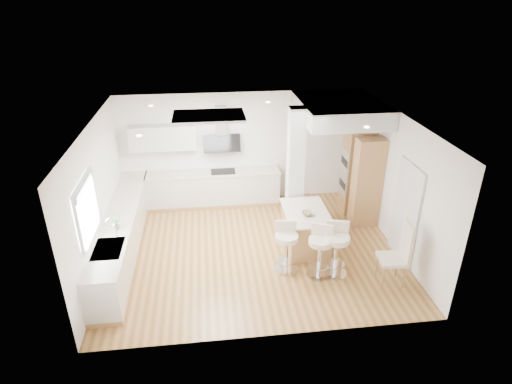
{
  "coord_description": "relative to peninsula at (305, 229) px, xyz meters",
  "views": [
    {
      "loc": [
        -0.88,
        -7.61,
        5.09
      ],
      "look_at": [
        0.11,
        0.4,
        1.17
      ],
      "focal_mm": 30.0,
      "sensor_mm": 36.0,
      "label": 1
    }
  ],
  "objects": [
    {
      "name": "ceiling",
      "position": [
        -1.11,
        -0.02,
        -0.42
      ],
      "size": [
        6.0,
        5.0,
        0.02
      ],
      "primitive_type": "cube",
      "color": "silver",
      "rests_on": "ground"
    },
    {
      "name": "window_left",
      "position": [
        -4.07,
        -0.92,
        1.27
      ],
      "size": [
        0.06,
        1.28,
        1.07
      ],
      "color": "white",
      "rests_on": "ground"
    },
    {
      "name": "wall_right",
      "position": [
        1.89,
        -0.02,
        0.98
      ],
      "size": [
        0.04,
        5.0,
        2.8
      ],
      "primitive_type": "cube",
      "color": "white",
      "rests_on": "ground"
    },
    {
      "name": "bar_stool_b",
      "position": [
        0.04,
        -1.04,
        0.17
      ],
      "size": [
        0.62,
        0.62,
        1.05
      ],
      "rotation": [
        0.0,
        0.0,
        -0.41
      ],
      "color": "silver",
      "rests_on": "ground"
    },
    {
      "name": "doorway_right",
      "position": [
        1.86,
        -0.62,
        0.58
      ],
      "size": [
        0.05,
        1.0,
        2.1
      ],
      "color": "#403832",
      "rests_on": "ground"
    },
    {
      "name": "pillar",
      "position": [
        -0.06,
        0.93,
        0.98
      ],
      "size": [
        0.35,
        0.35,
        2.8
      ],
      "color": "silver",
      "rests_on": "ground"
    },
    {
      "name": "wall_left",
      "position": [
        -4.11,
        -0.02,
        0.98
      ],
      "size": [
        0.04,
        5.0,
        2.8
      ],
      "primitive_type": "cube",
      "color": "white",
      "rests_on": "ground"
    },
    {
      "name": "skylight",
      "position": [
        -1.9,
        0.58,
        2.35
      ],
      "size": [
        4.1,
        2.1,
        0.06
      ],
      "color": "silver",
      "rests_on": "ground"
    },
    {
      "name": "dining_chair",
      "position": [
        1.42,
        -1.43,
        0.25
      ],
      "size": [
        0.53,
        0.53,
        1.26
      ],
      "rotation": [
        0.0,
        0.0,
        -0.08
      ],
      "color": "beige",
      "rests_on": "ground"
    },
    {
      "name": "bar_stool_a",
      "position": [
        -0.57,
        -0.81,
        0.16
      ],
      "size": [
        0.5,
        0.5,
        1.04
      ],
      "rotation": [
        0.0,
        0.0,
        -0.09
      ],
      "color": "silver",
      "rests_on": "ground"
    },
    {
      "name": "peninsula",
      "position": [
        0.0,
        0.0,
        0.0
      ],
      "size": [
        0.92,
        1.38,
        0.9
      ],
      "rotation": [
        0.0,
        0.0,
        -0.01
      ],
      "color": "tan",
      "rests_on": "ground"
    },
    {
      "name": "counter_left",
      "position": [
        -3.81,
        0.21,
        0.04
      ],
      "size": [
        0.63,
        4.5,
        1.35
      ],
      "color": "tan",
      "rests_on": "ground"
    },
    {
      "name": "oven_column",
      "position": [
        1.56,
        1.21,
        0.63
      ],
      "size": [
        0.63,
        1.21,
        2.1
      ],
      "color": "tan",
      "rests_on": "ground"
    },
    {
      "name": "wall_back",
      "position": [
        -1.11,
        2.48,
        0.98
      ],
      "size": [
        6.0,
        0.04,
        2.8
      ],
      "primitive_type": "cube",
      "color": "white",
      "rests_on": "ground"
    },
    {
      "name": "counter_back",
      "position": [
        -2.03,
        2.2,
        0.27
      ],
      "size": [
        3.62,
        0.63,
        2.5
      ],
      "color": "tan",
      "rests_on": "ground"
    },
    {
      "name": "bar_stool_c",
      "position": [
        0.35,
        -1.04,
        0.2
      ],
      "size": [
        0.61,
        0.61,
        1.1
      ],
      "rotation": [
        0.0,
        0.0,
        -0.27
      ],
      "color": "silver",
      "rests_on": "ground"
    },
    {
      "name": "ground",
      "position": [
        -1.11,
        -0.02,
        -0.42
      ],
      "size": [
        6.0,
        6.0,
        0.0
      ],
      "primitive_type": "plane",
      "color": "#AA783F",
      "rests_on": "ground"
    },
    {
      "name": "soffit",
      "position": [
        0.99,
        1.38,
        2.18
      ],
      "size": [
        1.78,
        2.2,
        0.4
      ],
      "color": "silver",
      "rests_on": "ground"
    }
  ]
}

